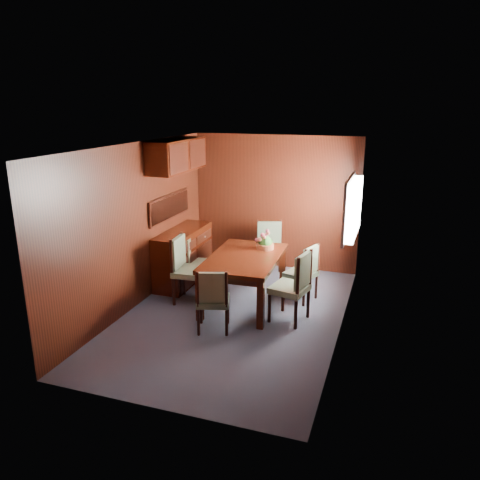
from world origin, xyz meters
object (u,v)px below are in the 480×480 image
(chair_left_near, at_px, (186,265))
(chair_right_near, at_px, (295,283))
(chair_head, at_px, (213,297))
(flower_centerpiece, at_px, (265,240))
(sideboard, at_px, (184,256))
(dining_table, at_px, (245,263))

(chair_left_near, relative_size, chair_right_near, 1.01)
(chair_head, height_order, flower_centerpiece, flower_centerpiece)
(sideboard, relative_size, chair_right_near, 1.38)
(chair_left_near, relative_size, chair_head, 1.15)
(dining_table, height_order, chair_right_near, chair_right_near)
(chair_left_near, relative_size, flower_centerpiece, 3.53)
(dining_table, height_order, flower_centerpiece, flower_centerpiece)
(chair_left_near, xyz_separation_m, chair_head, (0.77, -0.82, -0.08))
(chair_head, xyz_separation_m, flower_centerpiece, (0.30, 1.45, 0.40))
(sideboard, relative_size, chair_left_near, 1.36)
(dining_table, distance_m, chair_right_near, 0.92)
(chair_head, distance_m, flower_centerpiece, 1.53)
(dining_table, bearing_deg, sideboard, 154.83)
(dining_table, xyz_separation_m, flower_centerpiece, (0.19, 0.43, 0.25))
(dining_table, xyz_separation_m, chair_head, (-0.11, -1.01, -0.15))
(dining_table, xyz_separation_m, chair_left_near, (-0.88, -0.19, -0.08))
(sideboard, bearing_deg, chair_head, -53.30)
(chair_right_near, bearing_deg, dining_table, 79.64)
(sideboard, height_order, dining_table, sideboard)
(chair_right_near, xyz_separation_m, chair_head, (-0.95, -0.65, -0.07))
(chair_right_near, relative_size, flower_centerpiece, 3.49)
(sideboard, height_order, chair_right_near, chair_right_near)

